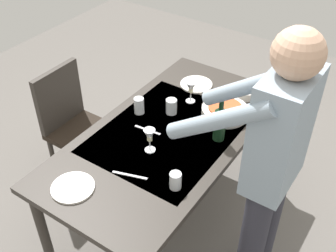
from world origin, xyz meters
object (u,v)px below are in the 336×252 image
Objects in this scene: wine_glass_left at (150,136)px; water_cup_far_left at (175,181)px; side_bowl_salad at (246,91)px; dinner_plate_near at (73,188)px; dining_table at (168,142)px; wine_bottle at (220,124)px; person_server at (270,166)px; water_cup_near_left at (139,106)px; dinner_plate_far at (196,84)px; wine_glass_right at (191,88)px; serving_bowl_pasta at (225,111)px; chair_near at (72,120)px; water_cup_near_right at (171,106)px.

wine_glass_left is 1.56× the size of water_cup_far_left.
dinner_plate_near is (1.31, -0.37, -0.03)m from side_bowl_salad.
dining_table is 11.21× the size of wine_glass_left.
dining_table is 5.72× the size of wine_bottle.
person_server reaches higher than water_cup_near_left.
dinner_plate_far is (-0.49, 0.14, -0.05)m from water_cup_near_left.
dinner_plate_far is at bearing -159.98° from wine_glass_right.
wine_glass_right is (-0.55, -0.07, 0.00)m from wine_glass_left.
wine_glass_left is 0.56m from wine_glass_right.
wine_bottle is at bearing 55.21° from wine_glass_right.
person_server reaches higher than serving_bowl_pasta.
wine_bottle reaches higher than water_cup_near_left.
water_cup_near_left is at bearing -84.40° from wine_bottle.
wine_glass_left is 0.50× the size of serving_bowl_pasta.
person_server is 0.50m from wine_bottle.
wine_glass_right is at bearing -170.54° from dining_table.
chair_near reaches higher than wine_glass_left.
serving_bowl_pasta reaches higher than dinner_plate_near.
serving_bowl_pasta is (-0.35, 0.20, 0.11)m from dining_table.
wine_glass_right reaches higher than serving_bowl_pasta.
dinner_plate_near is at bearing -58.56° from person_server.
person_server reaches higher than chair_near.
person_server is 1.00m from water_cup_near_left.
side_bowl_salad is 0.78× the size of dinner_plate_far.
wine_glass_right reaches higher than side_bowl_salad.
wine_glass_left is 0.39m from water_cup_near_right.
side_bowl_salad is at bearing 103.62° from dinner_plate_far.
water_cup_near_right reaches higher than dinner_plate_near.
chair_near is at bearing -81.68° from wine_bottle.
water_cup_near_right is at bearing -152.25° from dining_table.
water_cup_far_left is 0.42× the size of dinner_plate_near.
water_cup_near_right is at bearing -98.98° from wine_bottle.
dining_table is at bearing 13.32° from dinner_plate_far.
water_cup_near_left is 1.09× the size of water_cup_near_right.
water_cup_far_left is at bearing -62.61° from person_server.
chair_near reaches higher than water_cup_near_left.
wine_glass_right is at bearing 20.02° from dinner_plate_far.
serving_bowl_pasta is (-0.55, 0.20, -0.07)m from wine_glass_left.
water_cup_far_left is (0.32, 1.10, 0.28)m from chair_near.
person_server is at bearing 78.16° from dining_table.
wine_glass_right is (-0.40, 0.76, 0.33)m from chair_near.
wine_glass_right is at bearing -91.63° from serving_bowl_pasta.
person_server is 15.41× the size of water_cup_near_left.
dining_table is 1.00× the size of person_server.
wine_glass_left is 0.84× the size of side_bowl_salad.
person_server is (0.15, 0.70, 0.28)m from dining_table.
water_cup_near_left is at bearing -133.59° from wine_glass_left.
side_bowl_salad is at bearing 139.96° from water_cup_near_left.
dinner_plate_far reaches higher than dining_table.
serving_bowl_pasta is at bearing 121.08° from water_cup_near_left.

